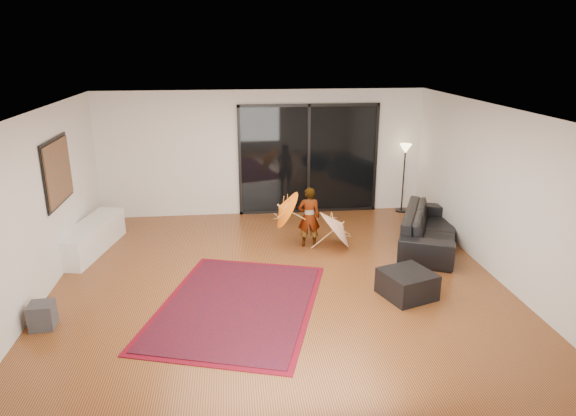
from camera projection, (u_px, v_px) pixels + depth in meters
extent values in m
plane|color=brown|center=(279.00, 281.00, 8.18)|extent=(7.00, 7.00, 0.00)
plane|color=white|center=(277.00, 110.00, 7.35)|extent=(7.00, 7.00, 0.00)
plane|color=silver|center=(263.00, 153.00, 11.08)|extent=(7.00, 0.00, 7.00)
plane|color=silver|center=(316.00, 317.00, 4.46)|extent=(7.00, 0.00, 7.00)
plane|color=silver|center=(37.00, 208.00, 7.39)|extent=(0.00, 7.00, 7.00)
plane|color=silver|center=(497.00, 193.00, 8.14)|extent=(0.00, 7.00, 7.00)
cube|color=black|center=(309.00, 159.00, 11.20)|extent=(3.00, 0.04, 2.40)
cube|color=black|center=(309.00, 105.00, 10.82)|extent=(3.06, 0.06, 0.06)
cube|color=black|center=(308.00, 210.00, 11.54)|extent=(3.06, 0.06, 0.06)
cube|color=black|center=(309.00, 159.00, 11.18)|extent=(0.06, 0.06, 2.40)
cube|color=black|center=(57.00, 172.00, 8.24)|extent=(0.02, 1.28, 1.08)
cube|color=#21533C|center=(58.00, 172.00, 8.25)|extent=(0.03, 1.18, 0.98)
cube|color=white|center=(92.00, 237.00, 9.29)|extent=(0.85, 1.97, 0.53)
cube|color=#424244|center=(42.00, 316.00, 6.80)|extent=(0.33, 0.33, 0.35)
cube|color=#5E0815|center=(238.00, 305.00, 7.42)|extent=(2.94, 3.51, 0.01)
cube|color=#620D09|center=(238.00, 305.00, 7.42)|extent=(2.74, 3.31, 0.02)
imported|color=black|center=(430.00, 228.00, 9.52)|extent=(1.83, 2.54, 0.69)
cube|color=black|center=(407.00, 284.00, 7.65)|extent=(0.88, 0.88, 0.39)
cylinder|color=black|center=(401.00, 210.00, 11.58)|extent=(0.26, 0.26, 0.03)
cylinder|color=black|center=(403.00, 181.00, 11.37)|extent=(0.03, 0.03, 1.41)
cone|color=#FFD899|center=(406.00, 149.00, 11.15)|extent=(0.26, 0.26, 0.21)
imported|color=#999999|center=(309.00, 217.00, 9.44)|extent=(0.43, 0.29, 1.14)
cone|color=orange|center=(279.00, 210.00, 9.28)|extent=(0.52, 0.74, 0.73)
cylinder|color=tan|center=(279.00, 228.00, 9.38)|extent=(0.44, 0.02, 0.27)
cylinder|color=tan|center=(279.00, 205.00, 9.25)|extent=(0.06, 0.02, 0.05)
cone|color=white|center=(342.00, 222.00, 9.38)|extent=(0.67, 0.83, 0.76)
cylinder|color=tan|center=(342.00, 241.00, 9.49)|extent=(0.44, 0.02, 0.37)
cylinder|color=tan|center=(343.00, 216.00, 9.34)|extent=(0.05, 0.02, 0.05)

